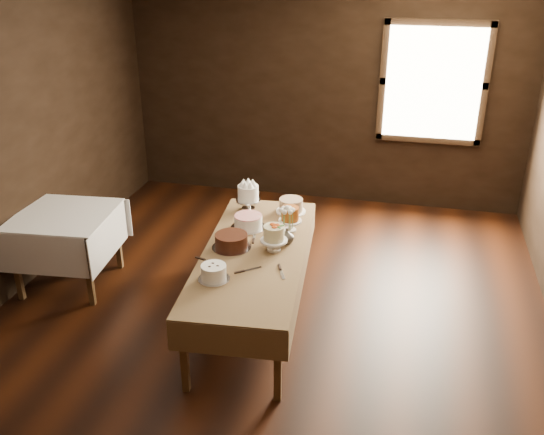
{
  "coord_description": "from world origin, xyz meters",
  "views": [
    {
      "loc": [
        1.1,
        -4.36,
        3.12
      ],
      "look_at": [
        0.0,
        0.2,
        0.95
      ],
      "focal_mm": 39.41,
      "sensor_mm": 36.0,
      "label": 1
    }
  ],
  "objects_px": {
    "cake_caramel": "(290,220)",
    "cake_server_d": "(282,241)",
    "cake_server_b": "(282,274)",
    "flower_vase": "(287,236)",
    "side_table": "(64,222)",
    "cake_server_a": "(253,269)",
    "cake_server_c": "(254,235)",
    "cake_lattice": "(248,222)",
    "cake_meringue": "(248,198)",
    "display_table": "(254,256)",
    "cake_chocolate": "(231,242)",
    "cake_server_e": "(212,262)",
    "cake_swirl": "(214,273)",
    "cake_speckled": "(291,206)",
    "cake_flowers": "(274,239)"
  },
  "relations": [
    {
      "from": "cake_server_a",
      "to": "side_table",
      "type": "bearing_deg",
      "value": 126.98
    },
    {
      "from": "display_table",
      "to": "cake_server_a",
      "type": "xyz_separation_m",
      "value": [
        0.07,
        -0.31,
        0.05
      ]
    },
    {
      "from": "flower_vase",
      "to": "cake_server_c",
      "type": "bearing_deg",
      "value": 166.46
    },
    {
      "from": "cake_lattice",
      "to": "cake_server_d",
      "type": "height_order",
      "value": "cake_lattice"
    },
    {
      "from": "cake_speckled",
      "to": "cake_server_c",
      "type": "relative_size",
      "value": 1.36
    },
    {
      "from": "cake_server_b",
      "to": "cake_chocolate",
      "type": "bearing_deg",
      "value": -145.45
    },
    {
      "from": "cake_lattice",
      "to": "cake_server_c",
      "type": "height_order",
      "value": "cake_lattice"
    },
    {
      "from": "cake_chocolate",
      "to": "cake_server_d",
      "type": "bearing_deg",
      "value": 30.05
    },
    {
      "from": "cake_server_d",
      "to": "cake_lattice",
      "type": "bearing_deg",
      "value": 91.58
    },
    {
      "from": "cake_speckled",
      "to": "cake_lattice",
      "type": "distance_m",
      "value": 0.55
    },
    {
      "from": "cake_caramel",
      "to": "cake_server_d",
      "type": "xyz_separation_m",
      "value": [
        -0.02,
        -0.22,
        -0.1
      ]
    },
    {
      "from": "display_table",
      "to": "side_table",
      "type": "xyz_separation_m",
      "value": [
        -1.94,
        0.18,
        0.03
      ]
    },
    {
      "from": "display_table",
      "to": "cake_caramel",
      "type": "distance_m",
      "value": 0.53
    },
    {
      "from": "cake_meringue",
      "to": "cake_caramel",
      "type": "distance_m",
      "value": 0.64
    },
    {
      "from": "display_table",
      "to": "cake_meringue",
      "type": "relative_size",
      "value": 8.68
    },
    {
      "from": "cake_server_b",
      "to": "cake_server_a",
      "type": "bearing_deg",
      "value": -119.63
    },
    {
      "from": "cake_server_a",
      "to": "cake_server_e",
      "type": "xyz_separation_m",
      "value": [
        -0.36,
        0.03,
        0.0
      ]
    },
    {
      "from": "cake_lattice",
      "to": "cake_server_d",
      "type": "distance_m",
      "value": 0.42
    },
    {
      "from": "display_table",
      "to": "cake_lattice",
      "type": "relative_size",
      "value": 6.55
    },
    {
      "from": "side_table",
      "to": "cake_server_a",
      "type": "xyz_separation_m",
      "value": [
        2.01,
        -0.49,
        0.02
      ]
    },
    {
      "from": "cake_speckled",
      "to": "cake_chocolate",
      "type": "bearing_deg",
      "value": -111.46
    },
    {
      "from": "cake_server_a",
      "to": "cake_server_b",
      "type": "bearing_deg",
      "value": -46.81
    },
    {
      "from": "cake_server_d",
      "to": "flower_vase",
      "type": "bearing_deg",
      "value": -85.71
    },
    {
      "from": "cake_server_b",
      "to": "flower_vase",
      "type": "height_order",
      "value": "flower_vase"
    },
    {
      "from": "side_table",
      "to": "cake_meringue",
      "type": "distance_m",
      "value": 1.79
    },
    {
      "from": "cake_flowers",
      "to": "cake_server_e",
      "type": "relative_size",
      "value": 1.04
    },
    {
      "from": "cake_server_b",
      "to": "cake_server_c",
      "type": "relative_size",
      "value": 1.0
    },
    {
      "from": "cake_speckled",
      "to": "cake_server_e",
      "type": "relative_size",
      "value": 1.36
    },
    {
      "from": "cake_chocolate",
      "to": "cake_server_b",
      "type": "bearing_deg",
      "value": -33.15
    },
    {
      "from": "cake_flowers",
      "to": "cake_server_d",
      "type": "relative_size",
      "value": 1.04
    },
    {
      "from": "cake_lattice",
      "to": "cake_swirl",
      "type": "xyz_separation_m",
      "value": [
        -0.01,
        -0.97,
        0.0
      ]
    },
    {
      "from": "cake_chocolate",
      "to": "cake_server_e",
      "type": "height_order",
      "value": "cake_chocolate"
    },
    {
      "from": "display_table",
      "to": "cake_server_d",
      "type": "relative_size",
      "value": 9.56
    },
    {
      "from": "side_table",
      "to": "cake_speckled",
      "type": "xyz_separation_m",
      "value": [
        2.08,
        0.71,
        0.09
      ]
    },
    {
      "from": "cake_server_c",
      "to": "cake_server_d",
      "type": "distance_m",
      "value": 0.27
    },
    {
      "from": "cake_meringue",
      "to": "cake_server_d",
      "type": "bearing_deg",
      "value": -51.66
    },
    {
      "from": "cake_chocolate",
      "to": "cake_server_e",
      "type": "bearing_deg",
      "value": -106.91
    },
    {
      "from": "cake_server_a",
      "to": "cake_server_c",
      "type": "height_order",
      "value": "same"
    },
    {
      "from": "side_table",
      "to": "cake_swirl",
      "type": "height_order",
      "value": "cake_swirl"
    },
    {
      "from": "cake_server_a",
      "to": "cake_server_c",
      "type": "relative_size",
      "value": 1.0
    },
    {
      "from": "side_table",
      "to": "cake_server_c",
      "type": "height_order",
      "value": "side_table"
    },
    {
      "from": "cake_caramel",
      "to": "cake_server_c",
      "type": "xyz_separation_m",
      "value": [
        -0.29,
        -0.17,
        -0.1
      ]
    },
    {
      "from": "cake_lattice",
      "to": "cake_server_e",
      "type": "height_order",
      "value": "cake_lattice"
    },
    {
      "from": "cake_swirl",
      "to": "cake_server_b",
      "type": "xyz_separation_m",
      "value": [
        0.51,
        0.2,
        -0.06
      ]
    },
    {
      "from": "cake_meringue",
      "to": "cake_swirl",
      "type": "height_order",
      "value": "cake_meringue"
    },
    {
      "from": "cake_server_e",
      "to": "flower_vase",
      "type": "distance_m",
      "value": 0.73
    },
    {
      "from": "side_table",
      "to": "cake_meringue",
      "type": "relative_size",
      "value": 3.71
    },
    {
      "from": "side_table",
      "to": "cake_chocolate",
      "type": "relative_size",
      "value": 2.85
    },
    {
      "from": "cake_caramel",
      "to": "cake_server_d",
      "type": "relative_size",
      "value": 1.03
    },
    {
      "from": "cake_meringue",
      "to": "cake_swirl",
      "type": "distance_m",
      "value": 1.39
    }
  ]
}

